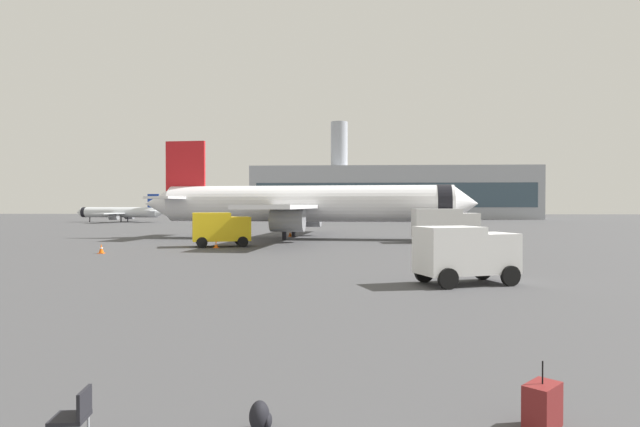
{
  "coord_description": "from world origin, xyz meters",
  "views": [
    {
      "loc": [
        0.15,
        -2.71,
        3.56
      ],
      "look_at": [
        -1.58,
        31.14,
        3.0
      ],
      "focal_mm": 29.21,
      "sensor_mm": 36.0,
      "label": 1
    }
  ],
  "objects_px": {
    "service_truck": "(221,228)",
    "cargo_van": "(465,252)",
    "safety_cone_far": "(101,249)",
    "gate_chair": "(75,414)",
    "rolling_suitcase": "(542,406)",
    "safety_cone_near": "(216,244)",
    "fuel_truck": "(444,224)",
    "airplane_taxiing": "(120,212)",
    "airplane_at_gate": "(305,204)",
    "traveller_backpack": "(260,417)",
    "safety_cone_mid": "(290,233)"
  },
  "relations": [
    {
      "from": "safety_cone_far",
      "to": "gate_chair",
      "type": "relative_size",
      "value": 0.81
    },
    {
      "from": "safety_cone_near",
      "to": "traveller_backpack",
      "type": "height_order",
      "value": "safety_cone_near"
    },
    {
      "from": "cargo_van",
      "to": "rolling_suitcase",
      "type": "xyz_separation_m",
      "value": [
        -2.23,
        -15.24,
        -1.06
      ]
    },
    {
      "from": "cargo_van",
      "to": "safety_cone_far",
      "type": "height_order",
      "value": "cargo_van"
    },
    {
      "from": "service_truck",
      "to": "safety_cone_mid",
      "type": "relative_size",
      "value": 6.35
    },
    {
      "from": "safety_cone_far",
      "to": "rolling_suitcase",
      "type": "relative_size",
      "value": 0.63
    },
    {
      "from": "fuel_truck",
      "to": "safety_cone_mid",
      "type": "bearing_deg",
      "value": 151.69
    },
    {
      "from": "fuel_truck",
      "to": "safety_cone_far",
      "type": "height_order",
      "value": "fuel_truck"
    },
    {
      "from": "safety_cone_near",
      "to": "traveller_backpack",
      "type": "relative_size",
      "value": 1.24
    },
    {
      "from": "safety_cone_near",
      "to": "cargo_van",
      "type": "bearing_deg",
      "value": -49.66
    },
    {
      "from": "airplane_taxiing",
      "to": "rolling_suitcase",
      "type": "height_order",
      "value": "airplane_taxiing"
    },
    {
      "from": "safety_cone_far",
      "to": "gate_chair",
      "type": "height_order",
      "value": "gate_chair"
    },
    {
      "from": "fuel_truck",
      "to": "rolling_suitcase",
      "type": "relative_size",
      "value": 5.61
    },
    {
      "from": "service_truck",
      "to": "gate_chair",
      "type": "relative_size",
      "value": 6.1
    },
    {
      "from": "service_truck",
      "to": "safety_cone_far",
      "type": "distance_m",
      "value": 9.91
    },
    {
      "from": "airplane_taxiing",
      "to": "cargo_van",
      "type": "bearing_deg",
      "value": -57.45
    },
    {
      "from": "airplane_at_gate",
      "to": "safety_cone_far",
      "type": "xyz_separation_m",
      "value": [
        -13.65,
        -17.42,
        -3.31
      ]
    },
    {
      "from": "safety_cone_far",
      "to": "gate_chair",
      "type": "bearing_deg",
      "value": -64.86
    },
    {
      "from": "fuel_truck",
      "to": "gate_chair",
      "type": "relative_size",
      "value": 7.18
    },
    {
      "from": "safety_cone_mid",
      "to": "rolling_suitcase",
      "type": "distance_m",
      "value": 50.53
    },
    {
      "from": "airplane_at_gate",
      "to": "fuel_truck",
      "type": "bearing_deg",
      "value": -20.4
    },
    {
      "from": "safety_cone_near",
      "to": "gate_chair",
      "type": "relative_size",
      "value": 0.69
    },
    {
      "from": "rolling_suitcase",
      "to": "airplane_at_gate",
      "type": "bearing_deg",
      "value": 99.09
    },
    {
      "from": "rolling_suitcase",
      "to": "cargo_van",
      "type": "bearing_deg",
      "value": 81.69
    },
    {
      "from": "service_truck",
      "to": "safety_cone_near",
      "type": "bearing_deg",
      "value": -92.18
    },
    {
      "from": "airplane_taxiing",
      "to": "cargo_van",
      "type": "height_order",
      "value": "airplane_taxiing"
    },
    {
      "from": "safety_cone_near",
      "to": "safety_cone_mid",
      "type": "height_order",
      "value": "safety_cone_mid"
    },
    {
      "from": "airplane_at_gate",
      "to": "cargo_van",
      "type": "bearing_deg",
      "value": -72.77
    },
    {
      "from": "safety_cone_near",
      "to": "fuel_truck",
      "type": "bearing_deg",
      "value": 19.45
    },
    {
      "from": "rolling_suitcase",
      "to": "safety_cone_near",
      "type": "bearing_deg",
      "value": 112.09
    },
    {
      "from": "airplane_taxiing",
      "to": "gate_chair",
      "type": "relative_size",
      "value": 23.02
    },
    {
      "from": "traveller_backpack",
      "to": "fuel_truck",
      "type": "bearing_deg",
      "value": 75.7
    },
    {
      "from": "airplane_taxiing",
      "to": "cargo_van",
      "type": "xyz_separation_m",
      "value": [
        52.13,
        -81.67,
        -0.57
      ]
    },
    {
      "from": "cargo_van",
      "to": "traveller_backpack",
      "type": "relative_size",
      "value": 10.03
    },
    {
      "from": "safety_cone_far",
      "to": "rolling_suitcase",
      "type": "height_order",
      "value": "rolling_suitcase"
    },
    {
      "from": "service_truck",
      "to": "gate_chair",
      "type": "bearing_deg",
      "value": -79.48
    },
    {
      "from": "fuel_truck",
      "to": "gate_chair",
      "type": "bearing_deg",
      "value": -107.36
    },
    {
      "from": "service_truck",
      "to": "fuel_truck",
      "type": "bearing_deg",
      "value": 15.98
    },
    {
      "from": "service_truck",
      "to": "rolling_suitcase",
      "type": "xyz_separation_m",
      "value": [
        13.83,
        -35.55,
        -1.22
      ]
    },
    {
      "from": "service_truck",
      "to": "safety_cone_near",
      "type": "relative_size",
      "value": 8.79
    },
    {
      "from": "safety_cone_far",
      "to": "rolling_suitcase",
      "type": "distance_m",
      "value": 35.76
    },
    {
      "from": "fuel_truck",
      "to": "gate_chair",
      "type": "distance_m",
      "value": 44.26
    },
    {
      "from": "safety_cone_near",
      "to": "rolling_suitcase",
      "type": "bearing_deg",
      "value": -67.91
    },
    {
      "from": "safety_cone_mid",
      "to": "traveller_backpack",
      "type": "distance_m",
      "value": 50.16
    },
    {
      "from": "service_truck",
      "to": "cargo_van",
      "type": "height_order",
      "value": "service_truck"
    },
    {
      "from": "airplane_taxiing",
      "to": "safety_cone_far",
      "type": "bearing_deg",
      "value": -67.02
    },
    {
      "from": "fuel_truck",
      "to": "safety_cone_mid",
      "type": "relative_size",
      "value": 7.48
    },
    {
      "from": "rolling_suitcase",
      "to": "gate_chair",
      "type": "distance_m",
      "value": 7.11
    },
    {
      "from": "airplane_at_gate",
      "to": "traveller_backpack",
      "type": "height_order",
      "value": "airplane_at_gate"
    },
    {
      "from": "airplane_taxiing",
      "to": "service_truck",
      "type": "distance_m",
      "value": 71.18
    }
  ]
}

